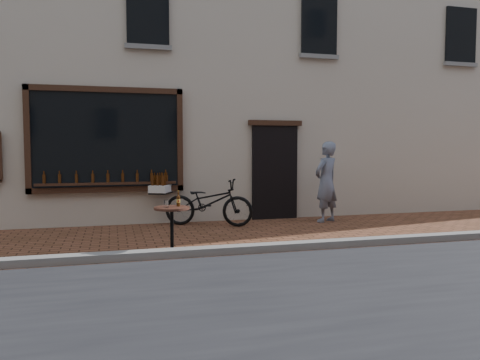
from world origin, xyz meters
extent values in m
plane|color=#59321C|center=(0.00, 0.00, 0.00)|extent=(90.00, 90.00, 0.00)
cube|color=slate|center=(0.00, 0.20, 0.06)|extent=(90.00, 0.25, 0.12)
cube|color=#BAAA93|center=(0.00, 6.50, 5.00)|extent=(28.00, 6.00, 10.00)
cube|color=black|center=(-1.90, 3.45, 1.85)|extent=(3.00, 0.06, 2.00)
cube|color=black|center=(-1.90, 3.43, 2.91)|extent=(3.24, 0.10, 0.12)
cube|color=black|center=(-1.90, 3.43, 0.79)|extent=(3.24, 0.10, 0.12)
cube|color=black|center=(-3.46, 3.43, 1.85)|extent=(0.12, 0.10, 2.24)
cube|color=black|center=(-0.34, 3.43, 1.85)|extent=(0.12, 0.10, 2.24)
cube|color=black|center=(-1.90, 3.38, 0.92)|extent=(2.90, 0.16, 0.05)
cube|color=black|center=(1.90, 3.46, 1.10)|extent=(1.10, 0.10, 2.20)
cube|color=black|center=(1.90, 3.43, 2.26)|extent=(1.30, 0.10, 0.12)
cylinder|color=#3D1C07|center=(-3.15, 3.38, 1.04)|extent=(0.06, 0.06, 0.19)
cylinder|color=#3D1C07|center=(-2.84, 3.38, 1.04)|extent=(0.06, 0.06, 0.19)
cylinder|color=#3D1C07|center=(-2.52, 3.38, 1.04)|extent=(0.06, 0.06, 0.19)
cylinder|color=#3D1C07|center=(-2.21, 3.38, 1.04)|extent=(0.06, 0.06, 0.19)
cylinder|color=#3D1C07|center=(-1.90, 3.38, 1.04)|extent=(0.06, 0.06, 0.19)
cylinder|color=#3D1C07|center=(-1.59, 3.38, 1.04)|extent=(0.06, 0.06, 0.19)
cylinder|color=#3D1C07|center=(-1.27, 3.38, 1.04)|extent=(0.06, 0.06, 0.19)
cylinder|color=#3D1C07|center=(-0.96, 3.38, 1.04)|extent=(0.06, 0.06, 0.19)
cylinder|color=#3D1C07|center=(-0.65, 3.38, 1.04)|extent=(0.06, 0.06, 0.19)
cube|color=black|center=(-1.00, 3.46, 4.60)|extent=(0.90, 0.06, 1.40)
cube|color=black|center=(3.00, 3.46, 4.60)|extent=(0.90, 0.06, 1.40)
cube|color=black|center=(7.00, 3.46, 4.60)|extent=(0.90, 0.06, 1.40)
imported|color=black|center=(0.19, 2.89, 0.51)|extent=(2.03, 1.42, 1.01)
cube|color=black|center=(-0.78, 3.33, 0.70)|extent=(0.57, 0.65, 0.03)
cube|color=beige|center=(-0.78, 3.33, 0.79)|extent=(0.58, 0.67, 0.16)
cylinder|color=#3D1C07|center=(-0.76, 3.10, 0.98)|extent=(0.06, 0.06, 0.21)
cylinder|color=#3D1C07|center=(-0.86, 3.15, 0.98)|extent=(0.06, 0.06, 0.21)
cylinder|color=#3D1C07|center=(-0.97, 3.20, 0.98)|extent=(0.06, 0.06, 0.21)
cylinder|color=#3D1C07|center=(-0.71, 3.22, 0.98)|extent=(0.06, 0.06, 0.21)
cylinder|color=#3D1C07|center=(-0.81, 3.27, 0.98)|extent=(0.06, 0.06, 0.21)
cylinder|color=#3D1C07|center=(-0.91, 3.32, 0.98)|extent=(0.06, 0.06, 0.21)
cylinder|color=#3D1C07|center=(-0.65, 3.35, 0.98)|extent=(0.06, 0.06, 0.21)
cylinder|color=#3D1C07|center=(-0.75, 3.39, 0.98)|extent=(0.06, 0.06, 0.21)
cylinder|color=#3D1C07|center=(-0.85, 3.44, 0.98)|extent=(0.06, 0.06, 0.21)
cylinder|color=#3D1C07|center=(-0.59, 3.47, 0.98)|extent=(0.06, 0.06, 0.21)
cylinder|color=#3D1C07|center=(-0.69, 3.52, 0.98)|extent=(0.06, 0.06, 0.21)
cylinder|color=#3D1C07|center=(-0.80, 3.56, 0.98)|extent=(0.06, 0.06, 0.21)
cylinder|color=black|center=(-0.89, 0.53, 0.01)|extent=(0.42, 0.42, 0.03)
cylinder|color=black|center=(-0.89, 0.53, 0.36)|extent=(0.06, 0.06, 0.67)
cylinder|color=black|center=(-0.89, 0.53, 0.72)|extent=(0.57, 0.57, 0.04)
cylinder|color=gold|center=(-0.77, 0.59, 0.82)|extent=(0.06, 0.06, 0.06)
cylinder|color=white|center=(-0.98, 0.46, 0.80)|extent=(0.07, 0.07, 0.12)
imported|color=slate|center=(2.88, 2.73, 0.91)|extent=(0.79, 0.69, 1.82)
camera|label=1|loc=(-1.79, -6.94, 1.69)|focal=35.00mm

